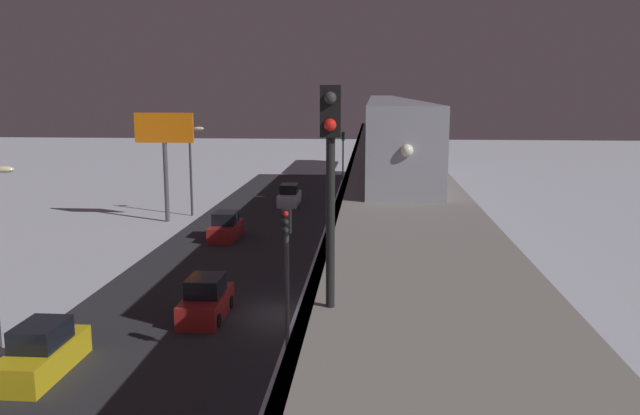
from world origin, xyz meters
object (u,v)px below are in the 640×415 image
at_px(sedan_white, 289,196).
at_px(sedan_yellow, 42,353).
at_px(rail_signal, 331,158).
at_px(traffic_light_mid, 329,183).
at_px(traffic_light_near, 287,268).
at_px(commercial_billboard, 164,139).
at_px(traffic_light_far, 343,153).
at_px(sedan_red_2, 226,228).
at_px(sedan_red, 206,301).
at_px(subway_train, 386,116).

bearing_deg(sedan_white, sedan_yellow, -96.81).
bearing_deg(sedan_yellow, sedan_white, -96.81).
xyz_separation_m(rail_signal, traffic_light_mid, (2.31, -34.78, -5.19)).
distance_m(traffic_light_near, commercial_billboard, 32.32).
height_order(traffic_light_mid, traffic_light_far, same).
relative_size(sedan_white, sedan_red_2, 1.02).
xyz_separation_m(sedan_red, traffic_light_near, (-4.70, 6.32, 3.41)).
bearing_deg(sedan_red_2, traffic_light_far, -107.92).
xyz_separation_m(traffic_light_mid, commercial_billboard, (13.71, -5.96, 2.63)).
height_order(sedan_white, traffic_light_near, traffic_light_near).
height_order(rail_signal, traffic_light_far, rail_signal).
height_order(traffic_light_near, traffic_light_mid, same).
height_order(traffic_light_mid, commercial_billboard, commercial_billboard).
relative_size(traffic_light_near, traffic_light_far, 1.00).
bearing_deg(sedan_yellow, traffic_light_far, -101.24).
bearing_deg(subway_train, commercial_billboard, 23.64).
distance_m(sedan_red, commercial_billboard, 25.27).
relative_size(rail_signal, sedan_yellow, 0.86).
relative_size(sedan_yellow, traffic_light_near, 0.73).
bearing_deg(traffic_light_far, traffic_light_near, 90.00).
bearing_deg(sedan_white, sedan_red, -90.00).
distance_m(rail_signal, traffic_light_far, 58.25).
relative_size(sedan_yellow, traffic_light_mid, 0.73).
bearing_deg(rail_signal, commercial_billboard, -68.53).
relative_size(subway_train, rail_signal, 18.52).
bearing_deg(sedan_white, rail_signal, -81.97).
relative_size(rail_signal, sedan_red, 0.92).
xyz_separation_m(subway_train, commercial_billboard, (17.97, 7.86, -1.61)).
relative_size(subway_train, traffic_light_mid, 11.57).
height_order(rail_signal, sedan_white, rail_signal).
height_order(sedan_red, sedan_yellow, same).
relative_size(traffic_light_near, commercial_billboard, 0.72).
height_order(traffic_light_near, commercial_billboard, commercial_billboard).
height_order(sedan_yellow, traffic_light_far, traffic_light_far).
distance_m(rail_signal, sedan_red, 21.06).
relative_size(subway_train, sedan_red, 17.09).
bearing_deg(sedan_red_2, sedan_yellow, 85.64).
distance_m(rail_signal, traffic_light_near, 12.90).
bearing_deg(traffic_light_far, sedan_yellow, 78.76).
xyz_separation_m(traffic_light_far, commercial_billboard, (13.71, 17.23, 2.63)).
bearing_deg(sedan_red, sedan_white, 90.00).
xyz_separation_m(traffic_light_near, commercial_billboard, (13.71, -29.15, 2.63)).
bearing_deg(sedan_white, traffic_light_near, -82.97).
bearing_deg(traffic_light_near, subway_train, -96.56).
distance_m(sedan_yellow, traffic_light_near, 9.91).
distance_m(sedan_red_2, traffic_light_mid, 8.23).
distance_m(sedan_red_2, traffic_light_far, 24.61).
bearing_deg(sedan_white, traffic_light_mid, -72.50).
distance_m(sedan_red_2, commercial_billboard, 10.51).
relative_size(rail_signal, sedan_white, 0.89).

